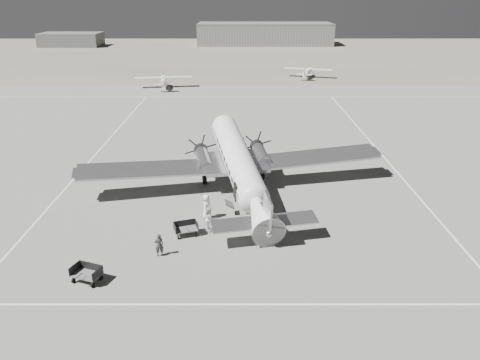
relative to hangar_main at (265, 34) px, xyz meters
name	(u,v)px	position (x,y,z in m)	size (l,w,h in m)	color
ground	(275,199)	(-5.00, -120.00, -3.30)	(260.00, 260.00, 0.00)	slate
taxi_line_near	(292,304)	(-5.00, -134.00, -3.29)	(60.00, 0.15, 0.01)	silver
taxi_line_right	(420,199)	(7.00, -120.00, -3.29)	(0.15, 80.00, 0.01)	silver
taxi_line_left	(92,158)	(-23.00, -110.00, -3.29)	(0.15, 60.00, 0.01)	silver
taxi_line_horizon	(258,97)	(-5.00, -80.00, -3.29)	(90.00, 0.15, 0.01)	silver
grass_infield	(250,54)	(-5.00, -25.00, -3.30)	(260.00, 90.00, 0.01)	#676457
hangar_main	(265,34)	(0.00, 0.00, 0.00)	(42.00, 14.00, 6.60)	slate
shed_secondary	(71,40)	(-60.00, -5.00, -1.30)	(18.00, 10.00, 4.00)	#505050
dc3_airliner	(240,167)	(-7.86, -119.30, -0.76)	(26.64, 18.48, 5.07)	#AFAFB1
light_plane_left	(164,82)	(-21.26, -72.37, -2.25)	(10.15, 8.23, 2.11)	silver
light_plane_right	(307,73)	(5.43, -62.05, -2.30)	(9.62, 7.81, 2.00)	silver
baggage_cart_near	(186,229)	(-11.63, -126.17, -2.82)	(1.70, 1.20, 0.96)	#505050
baggage_cart_far	(87,274)	(-16.85, -131.80, -2.80)	(1.76, 1.24, 0.99)	#505050
ground_crew	(159,245)	(-13.05, -128.90, -2.51)	(0.57, 0.38, 1.58)	#2D2D2D
ramp_agent	(210,219)	(-10.01, -125.39, -2.40)	(0.88, 0.68, 1.80)	silver
passenger	(207,207)	(-10.35, -123.57, -2.33)	(0.95, 0.62, 1.94)	silver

